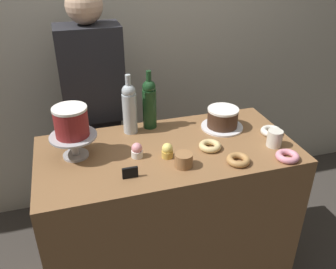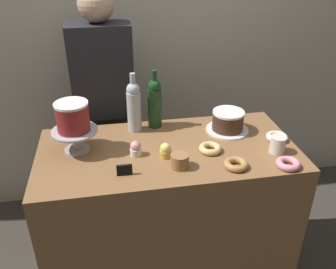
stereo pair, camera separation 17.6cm
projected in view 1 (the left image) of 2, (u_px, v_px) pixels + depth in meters
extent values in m
cube|color=#BCB7A8|center=(129.00, 27.00, 2.34)|extent=(6.00, 0.05, 2.60)
cube|color=brown|center=(168.00, 216.00, 2.01)|extent=(1.30, 0.64, 0.89)
cylinder|color=#B2B2B7|center=(76.00, 155.00, 1.73)|extent=(0.12, 0.12, 0.01)
cylinder|color=#B2B2B7|center=(75.00, 146.00, 1.71)|extent=(0.04, 0.04, 0.09)
cylinder|color=#B2B2B7|center=(73.00, 136.00, 1.68)|extent=(0.22, 0.22, 0.01)
cylinder|color=maroon|center=(71.00, 123.00, 1.65)|extent=(0.16, 0.16, 0.13)
cylinder|color=white|center=(69.00, 109.00, 1.61)|extent=(0.16, 0.16, 0.01)
cylinder|color=white|center=(222.00, 127.00, 1.99)|extent=(0.23, 0.23, 0.01)
cylinder|color=#3D2619|center=(223.00, 118.00, 1.97)|extent=(0.17, 0.17, 0.09)
cylinder|color=white|center=(223.00, 110.00, 1.94)|extent=(0.17, 0.17, 0.01)
cylinder|color=#B2BCC1|center=(130.00, 113.00, 1.90)|extent=(0.08, 0.08, 0.22)
sphere|color=#B2BCC1|center=(129.00, 91.00, 1.84)|extent=(0.07, 0.07, 0.07)
cylinder|color=#B2BCC1|center=(128.00, 82.00, 1.81)|extent=(0.03, 0.03, 0.08)
cylinder|color=#193D1E|center=(150.00, 109.00, 1.95)|extent=(0.08, 0.08, 0.22)
sphere|color=#193D1E|center=(149.00, 87.00, 1.89)|extent=(0.07, 0.07, 0.07)
cylinder|color=#193D1E|center=(149.00, 78.00, 1.86)|extent=(0.03, 0.03, 0.08)
cylinder|color=gold|center=(167.00, 154.00, 1.72)|extent=(0.06, 0.06, 0.03)
sphere|color=#EFDB6B|center=(167.00, 148.00, 1.70)|extent=(0.05, 0.05, 0.05)
cylinder|color=white|center=(137.00, 154.00, 1.72)|extent=(0.06, 0.06, 0.03)
sphere|color=pink|center=(137.00, 148.00, 1.71)|extent=(0.05, 0.05, 0.05)
torus|color=pink|center=(287.00, 156.00, 1.70)|extent=(0.11, 0.11, 0.03)
torus|color=silver|center=(271.00, 131.00, 1.92)|extent=(0.11, 0.11, 0.03)
torus|color=#E0C17F|center=(210.00, 146.00, 1.79)|extent=(0.11, 0.11, 0.03)
torus|color=#B27F47|center=(238.00, 160.00, 1.67)|extent=(0.11, 0.11, 0.03)
cylinder|color=olive|center=(183.00, 165.00, 1.66)|extent=(0.08, 0.08, 0.01)
cylinder|color=olive|center=(184.00, 163.00, 1.65)|extent=(0.08, 0.08, 0.01)
cylinder|color=olive|center=(184.00, 161.00, 1.65)|extent=(0.08, 0.08, 0.01)
cylinder|color=olive|center=(184.00, 159.00, 1.64)|extent=(0.08, 0.08, 0.01)
cylinder|color=olive|center=(184.00, 157.00, 1.63)|extent=(0.08, 0.08, 0.01)
cylinder|color=olive|center=(184.00, 155.00, 1.63)|extent=(0.08, 0.08, 0.01)
cube|color=black|center=(130.00, 173.00, 1.57)|extent=(0.07, 0.01, 0.05)
cylinder|color=silver|center=(275.00, 138.00, 1.80)|extent=(0.08, 0.08, 0.08)
cube|color=black|center=(102.00, 173.00, 2.41)|extent=(0.28, 0.18, 0.85)
cube|color=#232328|center=(91.00, 73.00, 2.07)|extent=(0.36, 0.22, 0.55)
sphere|color=tan|center=(84.00, 5.00, 1.89)|extent=(0.20, 0.20, 0.20)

